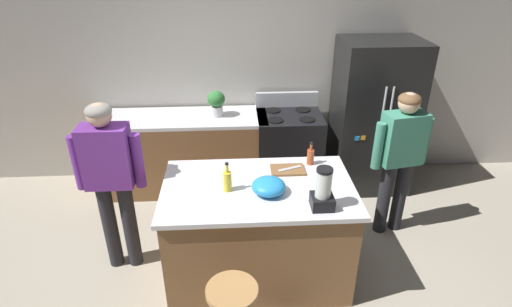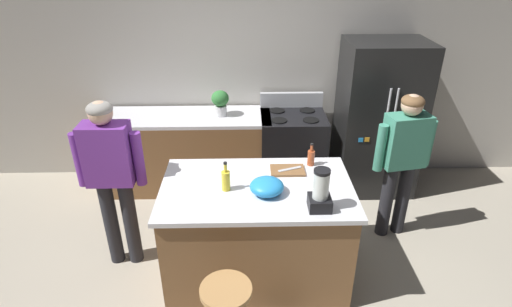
# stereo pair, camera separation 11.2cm
# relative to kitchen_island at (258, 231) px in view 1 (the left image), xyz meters

# --- Properties ---
(ground_plane) EXTENTS (14.00, 14.00, 0.00)m
(ground_plane) POSITION_rel_kitchen_island_xyz_m (0.00, 0.00, -0.47)
(ground_plane) COLOR #B2A893
(back_wall) EXTENTS (8.00, 0.10, 2.70)m
(back_wall) POSITION_rel_kitchen_island_xyz_m (0.00, 1.95, 0.88)
(back_wall) COLOR #BCB7AD
(back_wall) RESTS_ON ground_plane
(kitchen_island) EXTENTS (1.60, 0.98, 0.94)m
(kitchen_island) POSITION_rel_kitchen_island_xyz_m (0.00, 0.00, 0.00)
(kitchen_island) COLOR brown
(kitchen_island) RESTS_ON ground_plane
(back_counter_run) EXTENTS (2.00, 0.64, 0.94)m
(back_counter_run) POSITION_rel_kitchen_island_xyz_m (-0.80, 1.55, -0.00)
(back_counter_run) COLOR brown
(back_counter_run) RESTS_ON ground_plane
(refrigerator) EXTENTS (0.90, 0.73, 1.80)m
(refrigerator) POSITION_rel_kitchen_island_xyz_m (1.46, 1.50, 0.43)
(refrigerator) COLOR black
(refrigerator) RESTS_ON ground_plane
(stove_range) EXTENTS (0.76, 0.65, 1.12)m
(stove_range) POSITION_rel_kitchen_island_xyz_m (0.47, 1.52, 0.01)
(stove_range) COLOR black
(stove_range) RESTS_ON ground_plane
(person_by_island_left) EXTENTS (0.59, 0.22, 1.63)m
(person_by_island_left) POSITION_rel_kitchen_island_xyz_m (-1.25, 0.20, 0.51)
(person_by_island_left) COLOR #26262B
(person_by_island_left) RESTS_ON ground_plane
(person_by_sink_right) EXTENTS (0.60, 0.29, 1.53)m
(person_by_sink_right) POSITION_rel_kitchen_island_xyz_m (1.42, 0.57, 0.45)
(person_by_sink_right) COLOR #26262B
(person_by_sink_right) RESTS_ON ground_plane
(bar_stool) EXTENTS (0.36, 0.36, 0.67)m
(bar_stool) POSITION_rel_kitchen_island_xyz_m (-0.23, -0.85, 0.05)
(bar_stool) COLOR #B7844C
(bar_stool) RESTS_ON ground_plane
(potted_plant) EXTENTS (0.20, 0.20, 0.30)m
(potted_plant) POSITION_rel_kitchen_island_xyz_m (-0.38, 1.55, 0.64)
(potted_plant) COLOR silver
(potted_plant) RESTS_ON back_counter_run
(blender_appliance) EXTENTS (0.17, 0.17, 0.34)m
(blender_appliance) POSITION_rel_kitchen_island_xyz_m (0.47, -0.32, 0.61)
(blender_appliance) COLOR black
(blender_appliance) RESTS_ON kitchen_island
(bottle_soda) EXTENTS (0.07, 0.07, 0.26)m
(bottle_soda) POSITION_rel_kitchen_island_xyz_m (-0.25, -0.04, 0.56)
(bottle_soda) COLOR yellow
(bottle_soda) RESTS_ON kitchen_island
(bottle_cooking_sauce) EXTENTS (0.06, 0.06, 0.22)m
(bottle_cooking_sauce) POSITION_rel_kitchen_island_xyz_m (0.50, 0.35, 0.55)
(bottle_cooking_sauce) COLOR #B24C26
(bottle_cooking_sauce) RESTS_ON kitchen_island
(mixing_bowl) EXTENTS (0.28, 0.28, 0.12)m
(mixing_bowl) POSITION_rel_kitchen_island_xyz_m (0.08, -0.10, 0.53)
(mixing_bowl) COLOR #268CD8
(mixing_bowl) RESTS_ON kitchen_island
(cutting_board) EXTENTS (0.30, 0.20, 0.02)m
(cutting_board) POSITION_rel_kitchen_island_xyz_m (0.28, 0.24, 0.48)
(cutting_board) COLOR brown
(cutting_board) RESTS_ON kitchen_island
(chef_knife) EXTENTS (0.22, 0.10, 0.01)m
(chef_knife) POSITION_rel_kitchen_island_xyz_m (0.30, 0.24, 0.49)
(chef_knife) COLOR #B7BABF
(chef_knife) RESTS_ON cutting_board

